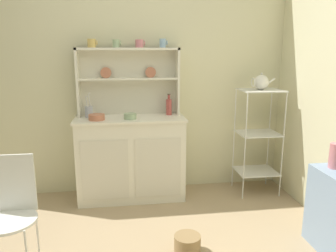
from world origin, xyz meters
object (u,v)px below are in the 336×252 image
floor_basket (187,244)px  utensil_jar (89,111)px  porcelain_teapot (261,82)px  hutch_cabinet (131,157)px  bakers_rack (258,131)px  jam_bottle (169,106)px  hutch_shelf_unit (129,76)px  cup_gold_0 (92,43)px  bowl_mixing_large (97,117)px  flower_vase (336,154)px  wire_chair (10,207)px

floor_basket → utensil_jar: bearing=124.9°
utensil_jar → porcelain_teapot: size_ratio=1.03×
hutch_cabinet → bakers_rack: bearing=-1.6°
hutch_cabinet → jam_bottle: size_ratio=5.02×
hutch_shelf_unit → jam_bottle: hutch_shelf_unit is taller
jam_bottle → cup_gold_0: bearing=177.3°
hutch_shelf_unit → bakers_rack: (1.34, -0.20, -0.58)m
hutch_cabinet → bowl_mixing_large: size_ratio=7.07×
bakers_rack → flower_vase: size_ratio=3.37×
hutch_shelf_unit → floor_basket: (0.38, -1.22, -1.19)m
floor_basket → bowl_mixing_large: size_ratio=1.31×
utensil_jar → porcelain_teapot: (1.75, -0.12, 0.28)m
porcelain_teapot → flower_vase: porcelain_teapot is taller
bakers_rack → floor_basket: (-0.96, -1.02, -0.61)m
bowl_mixing_large → cup_gold_0: bearing=97.8°
bakers_rack → hutch_shelf_unit: bearing=171.4°
bakers_rack → flower_vase: (0.17, -1.05, 0.07)m
hutch_shelf_unit → flower_vase: 2.03m
cup_gold_0 → floor_basket: bearing=-58.1°
hutch_cabinet → porcelain_teapot: (1.34, -0.04, 0.75)m
bakers_rack → bowl_mixing_large: size_ratio=7.17×
floor_basket → bowl_mixing_large: bowl_mixing_large is taller
hutch_shelf_unit → cup_gold_0: bearing=-173.2°
hutch_cabinet → jam_bottle: bearing=12.0°
cup_gold_0 → hutch_cabinet: bearing=-19.4°
floor_basket → wire_chair: bearing=-174.5°
floor_basket → flower_vase: bearing=-1.4°
hutch_shelf_unit → bowl_mixing_large: (-0.32, -0.24, -0.37)m
jam_bottle → porcelain_teapot: (0.94, -0.12, 0.25)m
porcelain_teapot → flower_vase: (0.17, -1.05, -0.45)m
hutch_cabinet → porcelain_teapot: size_ratio=4.56×
wire_chair → jam_bottle: bearing=16.1°
wire_chair → bowl_mixing_large: 1.26m
hutch_cabinet → jam_bottle: jam_bottle is taller
bakers_rack → floor_basket: bearing=-133.3°
bakers_rack → bowl_mixing_large: bakers_rack is taller
bowl_mixing_large → floor_basket: bearing=-54.3°
cup_gold_0 → porcelain_teapot: bearing=-5.4°
cup_gold_0 → bakers_rack: bearing=-5.4°
hutch_cabinet → cup_gold_0: size_ratio=11.55×
flower_vase → utensil_jar: bearing=148.9°
utensil_jar → flower_vase: (1.92, -1.16, -0.17)m
flower_vase → jam_bottle: bearing=133.4°
cup_gold_0 → utensil_jar: cup_gold_0 is taller
hutch_cabinet → wire_chair: size_ratio=1.30×
hutch_shelf_unit → porcelain_teapot: size_ratio=4.26×
bowl_mixing_large → jam_bottle: size_ratio=0.71×
jam_bottle → flower_vase: jam_bottle is taller
wire_chair → floor_basket: (1.21, 0.12, -0.45)m
cup_gold_0 → porcelain_teapot: 1.74m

